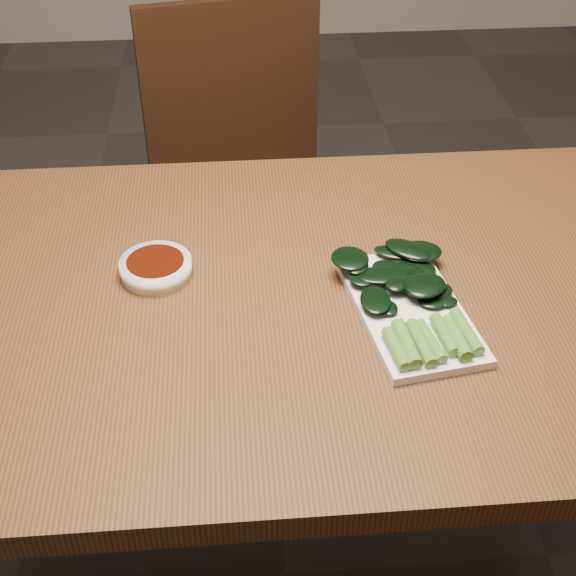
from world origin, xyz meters
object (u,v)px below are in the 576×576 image
Objects in this scene: table at (285,327)px; chair_far at (245,180)px; gai_lan at (410,291)px; serving_plate at (409,310)px; sauce_bowl at (156,267)px.

chair_far is at bearing 92.82° from table.
chair_far reaches higher than gai_lan.
serving_plate is (0.17, -0.07, 0.08)m from table.
serving_plate is at bearing -87.06° from chair_far.
gai_lan is at bearing -14.38° from table.
serving_plate is 0.03m from gai_lan.
chair_far is at bearing 104.78° from gai_lan.
chair_far is 3.04× the size of gai_lan.
table is at bearing 165.62° from gai_lan.
chair_far is (-0.04, 0.77, -0.19)m from table.
chair_far is at bearing 104.24° from serving_plate.
table is at bearing -98.47° from chair_far.
sauce_bowl is 0.38× the size of serving_plate.
table is 0.22m from sauce_bowl.
table is 4.78× the size of gai_lan.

